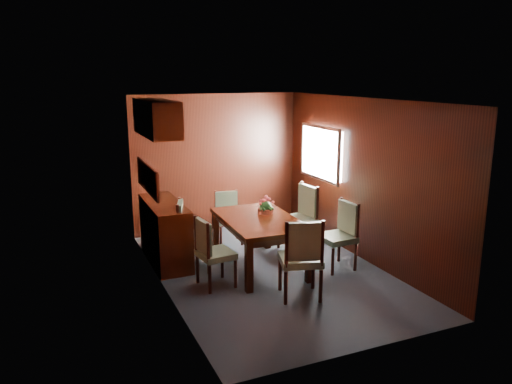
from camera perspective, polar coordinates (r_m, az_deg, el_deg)
name	(u,v)px	position (r m, az deg, el deg)	size (l,w,h in m)	color
ground	(270,272)	(7.15, 1.61, -9.07)	(4.50, 4.50, 0.00)	#313944
room_shell	(254,155)	(6.96, -0.24, 4.28)	(3.06, 4.52, 2.41)	black
sideboard	(165,232)	(7.51, -10.35, -4.52)	(0.48, 1.40, 0.90)	black
dining_table	(259,225)	(7.08, 0.37, -3.81)	(1.04, 1.62, 0.74)	black
chair_left_near	(211,249)	(6.52, -5.19, -6.50)	(0.47, 0.49, 0.94)	black
chair_left_far	(189,231)	(7.12, -7.69, -4.49)	(0.59, 0.60, 1.01)	black
chair_right_near	(341,231)	(7.22, 9.72, -4.43)	(0.46, 0.48, 0.98)	black
chair_right_far	(302,214)	(7.88, 5.23, -2.51)	(0.52, 0.54, 1.05)	black
chair_head	(302,255)	(6.15, 5.26, -7.15)	(0.61, 0.60, 1.05)	black
chair_foot	(228,214)	(8.23, -3.25, -2.54)	(0.45, 0.43, 0.86)	black
flower_centerpiece	(266,205)	(7.27, 1.10, -1.52)	(0.25, 0.25, 0.25)	#CC5A3E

